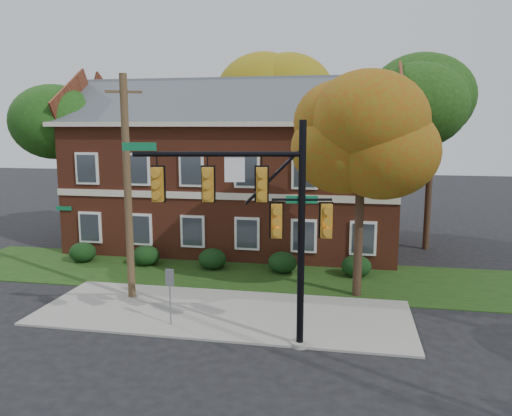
% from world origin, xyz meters
% --- Properties ---
extents(ground, '(120.00, 120.00, 0.00)m').
position_xyz_m(ground, '(0.00, 0.00, 0.00)').
color(ground, black).
rests_on(ground, ground).
extents(sidewalk, '(14.00, 5.00, 0.08)m').
position_xyz_m(sidewalk, '(0.00, 1.00, 0.04)').
color(sidewalk, gray).
rests_on(sidewalk, ground).
extents(grass_strip, '(30.00, 6.00, 0.04)m').
position_xyz_m(grass_strip, '(0.00, 6.00, 0.02)').
color(grass_strip, '#193811').
rests_on(grass_strip, ground).
extents(apartment_building, '(18.80, 8.80, 9.74)m').
position_xyz_m(apartment_building, '(-2.00, 11.95, 4.99)').
color(apartment_building, brown).
rests_on(apartment_building, ground).
extents(hedge_far_left, '(1.40, 1.26, 1.05)m').
position_xyz_m(hedge_far_left, '(-9.00, 6.70, 0.53)').
color(hedge_far_left, black).
rests_on(hedge_far_left, ground).
extents(hedge_left, '(1.40, 1.26, 1.05)m').
position_xyz_m(hedge_left, '(-5.50, 6.70, 0.53)').
color(hedge_left, black).
rests_on(hedge_left, ground).
extents(hedge_center, '(1.40, 1.26, 1.05)m').
position_xyz_m(hedge_center, '(-2.00, 6.70, 0.53)').
color(hedge_center, black).
rests_on(hedge_center, ground).
extents(hedge_right, '(1.40, 1.26, 1.05)m').
position_xyz_m(hedge_right, '(1.50, 6.70, 0.53)').
color(hedge_right, black).
rests_on(hedge_right, ground).
extents(hedge_far_right, '(1.40, 1.26, 1.05)m').
position_xyz_m(hedge_far_right, '(5.00, 6.70, 0.53)').
color(hedge_far_right, black).
rests_on(hedge_far_right, ground).
extents(tree_near_right, '(4.50, 4.25, 8.58)m').
position_xyz_m(tree_near_right, '(5.22, 3.87, 6.67)').
color(tree_near_right, black).
rests_on(tree_near_right, ground).
extents(tree_left_rear, '(5.40, 5.10, 8.88)m').
position_xyz_m(tree_left_rear, '(-11.73, 10.84, 6.68)').
color(tree_left_rear, black).
rests_on(tree_left_rear, ground).
extents(tree_right_rear, '(6.30, 5.95, 10.62)m').
position_xyz_m(tree_right_rear, '(9.31, 12.81, 8.12)').
color(tree_right_rear, black).
rests_on(tree_right_rear, ground).
extents(tree_far_rear, '(6.84, 6.46, 11.52)m').
position_xyz_m(tree_far_rear, '(-0.66, 19.79, 8.84)').
color(tree_far_rear, black).
rests_on(tree_far_rear, ground).
extents(traffic_signal, '(6.38, 1.34, 7.20)m').
position_xyz_m(traffic_signal, '(1.88, -1.54, 4.47)').
color(traffic_signal, gray).
rests_on(traffic_signal, ground).
extents(utility_pole, '(1.32, 0.67, 9.03)m').
position_xyz_m(utility_pole, '(-4.12, 2.00, 4.58)').
color(utility_pole, brown).
rests_on(utility_pole, ground).
extents(sign_post, '(0.31, 0.06, 2.10)m').
position_xyz_m(sign_post, '(-1.50, -0.52, 1.42)').
color(sign_post, slate).
rests_on(sign_post, ground).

